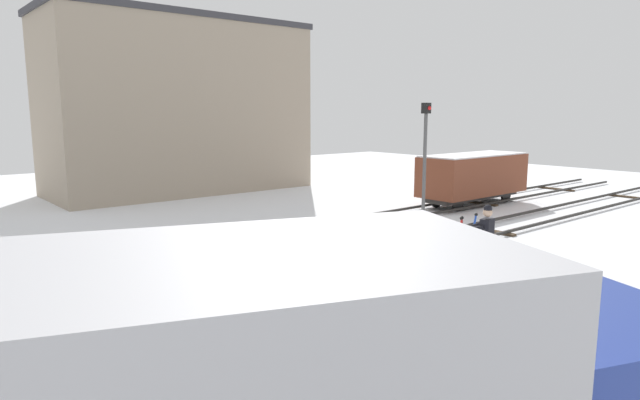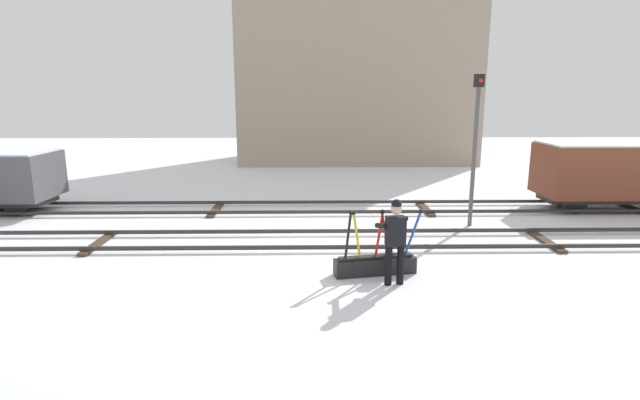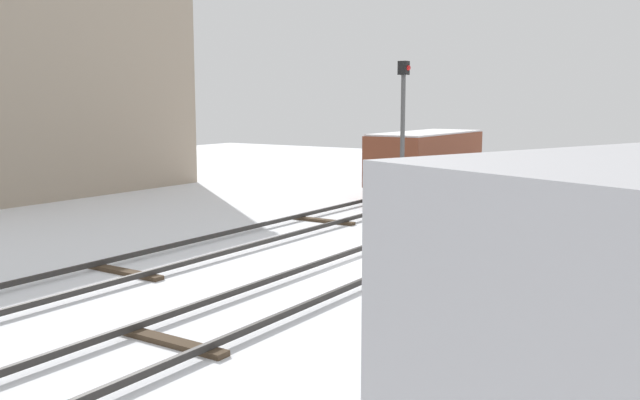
% 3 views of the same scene
% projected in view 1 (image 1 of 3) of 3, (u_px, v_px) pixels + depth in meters
% --- Properties ---
extents(ground_plane, '(60.00, 60.00, 0.00)m').
position_uv_depth(ground_plane, '(367.00, 261.00, 15.07)').
color(ground_plane, white).
extents(track_main_line, '(44.00, 1.94, 0.18)m').
position_uv_depth(track_main_line, '(367.00, 257.00, 15.05)').
color(track_main_line, '#2D2B28').
rests_on(track_main_line, ground_plane).
extents(track_siding_near, '(44.00, 1.94, 0.18)m').
position_uv_depth(track_siding_near, '(288.00, 235.00, 17.83)').
color(track_siding_near, '#2D2B28').
rests_on(track_siding_near, ground_plane).
extents(switch_lever_frame, '(1.96, 0.68, 1.45)m').
position_uv_depth(switch_lever_frame, '(458.00, 262.00, 14.01)').
color(switch_lever_frame, black).
rests_on(switch_lever_frame, ground_plane).
extents(rail_worker, '(0.63, 0.72, 1.80)m').
position_uv_depth(rail_worker, '(486.00, 235.00, 13.65)').
color(rail_worker, black).
rests_on(rail_worker, ground_plane).
extents(signal_post, '(0.24, 0.32, 4.38)m').
position_uv_depth(signal_post, '(425.00, 154.00, 18.69)').
color(signal_post, '#4C4C4C').
rests_on(signal_post, ground_plane).
extents(apartment_building, '(13.02, 5.62, 8.72)m').
position_uv_depth(apartment_building, '(179.00, 106.00, 27.93)').
color(apartment_building, gray).
rests_on(apartment_building, ground_plane).
extents(freight_car_near_switch, '(5.51, 2.02, 2.25)m').
position_uv_depth(freight_car_near_switch, '(473.00, 176.00, 24.01)').
color(freight_car_near_switch, '#2D2B28').
rests_on(freight_car_near_switch, ground_plane).
extents(perched_bird_roof_left, '(0.18, 0.28, 0.13)m').
position_uv_depth(perched_bird_roof_left, '(233.00, 23.00, 29.16)').
color(perched_bird_roof_left, '#333338').
rests_on(perched_bird_roof_left, apartment_building).
extents(perched_bird_roof_right, '(0.17, 0.28, 0.13)m').
position_uv_depth(perched_bird_roof_right, '(217.00, 27.00, 30.56)').
color(perched_bird_roof_right, '#514C47').
rests_on(perched_bird_roof_right, apartment_building).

